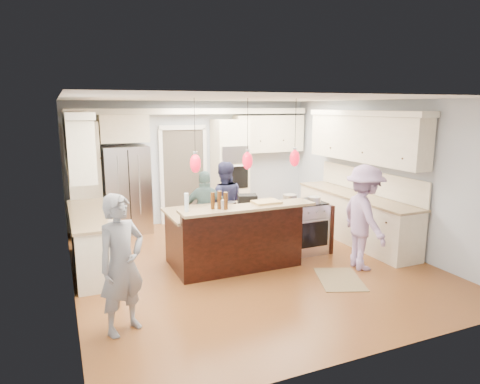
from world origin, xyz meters
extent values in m
plane|color=#945628|center=(0.00, 0.00, 0.00)|extent=(6.00, 6.00, 0.00)
cube|color=#B2BCC6|center=(0.00, 3.00, 1.35)|extent=(5.50, 0.04, 2.70)
cube|color=#B2BCC6|center=(0.00, -3.00, 1.35)|extent=(5.50, 0.04, 2.70)
cube|color=#B2BCC6|center=(-2.75, 0.00, 1.35)|extent=(0.04, 6.00, 2.70)
cube|color=#B2BCC6|center=(2.75, 0.00, 1.35)|extent=(0.04, 6.00, 2.70)
cube|color=white|center=(0.00, 0.00, 2.70)|extent=(5.50, 6.00, 0.04)
cube|color=#B7B7BC|center=(-1.55, 2.64, 0.90)|extent=(0.90, 0.70, 1.80)
cube|color=#F0E3C3|center=(0.75, 2.67, 1.15)|extent=(0.72, 0.64, 2.30)
cube|color=black|center=(0.75, 2.34, 1.55)|extent=(0.60, 0.02, 0.35)
cube|color=black|center=(0.75, 2.34, 1.05)|extent=(0.60, 0.02, 0.50)
cylinder|color=#B7B7BC|center=(0.75, 2.31, 1.30)|extent=(0.55, 0.02, 0.02)
cube|color=#F0E3C3|center=(-2.35, 2.70, 1.15)|extent=(0.60, 0.58, 2.30)
cube|color=#F0E3C3|center=(-1.55, 2.70, 2.15)|extent=(0.95, 0.58, 0.55)
cube|color=#F0E3C3|center=(1.80, 2.82, 1.95)|extent=(1.70, 0.35, 0.85)
cube|color=beige|center=(0.00, 2.80, 2.48)|extent=(5.30, 0.38, 0.12)
cube|color=#4C443A|center=(-0.25, 2.99, 1.05)|extent=(0.90, 0.06, 2.10)
cube|color=white|center=(-0.25, 2.95, 2.13)|extent=(1.04, 0.06, 0.10)
cube|color=#F0E3C3|center=(2.40, 0.30, 0.44)|extent=(0.60, 3.00, 0.88)
cube|color=tan|center=(2.40, 0.30, 0.90)|extent=(0.64, 3.05, 0.04)
cube|color=#F0E3C3|center=(2.52, 0.30, 1.98)|extent=(0.35, 3.00, 0.85)
cube|color=beige|center=(2.51, 0.30, 2.46)|extent=(0.37, 3.10, 0.10)
cube|color=#F0E3C3|center=(-2.40, 0.80, 0.44)|extent=(0.60, 2.20, 0.88)
cube|color=tan|center=(-2.40, 0.80, 0.90)|extent=(0.64, 2.25, 0.04)
cube|color=#F0E3C3|center=(-2.52, 0.80, 1.98)|extent=(0.35, 2.20, 0.85)
cube|color=beige|center=(-2.51, 0.80, 2.46)|extent=(0.37, 2.30, 0.10)
cube|color=black|center=(-0.25, 0.15, 0.44)|extent=(2.00, 1.00, 0.88)
cube|color=tan|center=(-0.25, 0.15, 0.90)|extent=(2.10, 1.10, 0.04)
cube|color=black|center=(-0.25, -0.41, 0.54)|extent=(2.00, 0.12, 1.08)
cube|color=tan|center=(-0.25, -0.55, 1.10)|extent=(2.10, 0.42, 0.04)
cube|color=black|center=(0.14, 0.35, 1.01)|extent=(0.38, 0.34, 0.17)
cube|color=#B7B7BC|center=(1.13, 0.15, 0.45)|extent=(0.76, 0.66, 0.90)
cube|color=black|center=(1.13, -0.19, 0.40)|extent=(0.65, 0.01, 0.45)
cube|color=black|center=(1.13, 0.15, 0.91)|extent=(0.72, 0.59, 0.02)
cube|color=black|center=(1.54, 0.15, 0.44)|extent=(0.06, 0.71, 0.88)
cylinder|color=black|center=(-1.05, -0.51, 2.33)|extent=(0.01, 0.01, 0.75)
ellipsoid|color=red|center=(-1.05, -0.51, 1.80)|extent=(0.15, 0.15, 0.26)
cylinder|color=black|center=(-0.25, -0.51, 2.33)|extent=(0.01, 0.01, 0.75)
ellipsoid|color=red|center=(-0.25, -0.51, 1.80)|extent=(0.15, 0.15, 0.26)
cylinder|color=black|center=(0.55, -0.51, 2.33)|extent=(0.01, 0.01, 0.75)
ellipsoid|color=red|center=(0.55, -0.51, 1.80)|extent=(0.15, 0.15, 0.26)
imported|color=slate|center=(-2.24, -1.45, 0.82)|extent=(0.71, 0.63, 1.64)
imported|color=#292B50|center=(0.00, 1.11, 0.79)|extent=(0.92, 0.81, 1.58)
imported|color=slate|center=(-0.45, 0.85, 0.73)|extent=(0.93, 0.58, 1.47)
imported|color=#AA89B9|center=(1.60, -0.94, 0.84)|extent=(0.81, 1.18, 1.69)
cube|color=olive|center=(0.98, -1.20, 0.01)|extent=(0.91, 1.08, 0.01)
cylinder|color=silver|center=(-1.20, -0.52, 1.25)|extent=(0.08, 0.08, 0.27)
cylinder|color=#44240C|center=(-0.71, -0.54, 1.25)|extent=(0.08, 0.08, 0.26)
cylinder|color=#44240C|center=(-0.64, -0.60, 1.25)|extent=(0.07, 0.07, 0.25)
cylinder|color=#44240C|center=(-0.80, -0.50, 1.24)|extent=(0.07, 0.07, 0.24)
cylinder|color=#B7B7BC|center=(-0.67, -0.58, 1.19)|extent=(0.08, 0.08, 0.14)
cube|color=tan|center=(0.09, -0.47, 1.14)|extent=(0.42, 0.30, 0.03)
cylinder|color=#B7B7BC|center=(0.89, 0.19, 0.99)|extent=(0.24, 0.24, 0.14)
cylinder|color=#B7B7BC|center=(1.26, -0.01, 0.98)|extent=(0.23, 0.23, 0.11)
camera|label=1|loc=(-2.82, -6.21, 2.59)|focal=32.00mm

